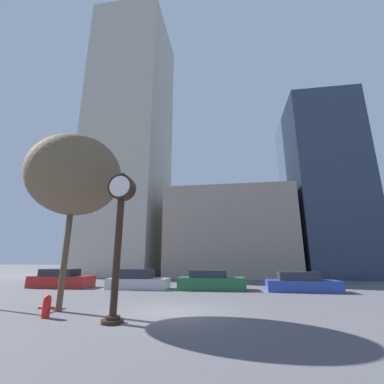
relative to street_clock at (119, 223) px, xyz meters
The scene contains 11 objects.
ground_plane 4.11m from the street_clock, 57.44° to the left, with size 200.00×200.00×0.00m, color #515156.
building_tall_tower 33.16m from the street_clock, 112.78° to the left, with size 10.29×12.00×40.94m.
building_storefront_row 26.47m from the street_clock, 81.85° to the left, with size 15.25×12.00×10.55m.
building_glass_modern 31.60m from the street_clock, 58.62° to the left, with size 8.05×12.00×22.26m.
street_clock is the anchor object (origin of this frame).
car_red 13.66m from the street_clock, 131.41° to the left, with size 4.52×2.08×1.34m.
car_silver 10.76m from the street_clock, 105.81° to the left, with size 4.31×1.84×1.36m.
car_green 10.80m from the street_clock, 76.73° to the left, with size 4.69×2.20×1.31m.
car_blue 13.28m from the street_clock, 50.09° to the left, with size 4.56×1.85×1.23m.
fire_hydrant_near 3.95m from the street_clock, behind, with size 0.62×0.27×0.77m.
bare_tree 4.20m from the street_clock, 152.68° to the left, with size 4.06×4.06×7.56m.
Camera 1 is at (2.56, -10.75, 1.98)m, focal length 24.00 mm.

